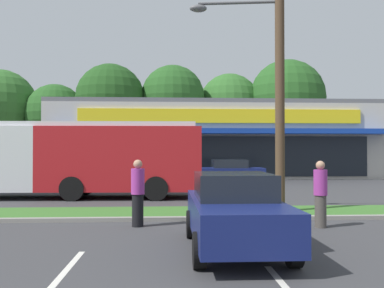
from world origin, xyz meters
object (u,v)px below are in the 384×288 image
object	(u,v)px
city_bus	(57,157)
car_0	(47,172)
car_3	(227,172)
pedestrian_mid	(138,193)
utility_pole	(275,56)
pedestrian_far	(320,194)
car_1	(235,211)

from	to	relation	value
city_bus	car_0	distance (m)	6.76
car_3	pedestrian_mid	size ratio (longest dim) A/B	2.49
utility_pole	car_3	bearing A→B (deg)	89.59
car_0	pedestrian_far	size ratio (longest dim) A/B	2.46
utility_pole	pedestrian_mid	distance (m)	6.19
car_3	pedestrian_far	bearing A→B (deg)	92.28
car_1	car_3	world-z (taller)	car_1
utility_pole	city_bus	distance (m)	10.35
utility_pole	car_1	xyz separation A→B (m)	(-2.02, -4.64, -4.27)
city_bus	car_3	bearing A→B (deg)	-139.62
car_0	pedestrian_mid	distance (m)	14.86
car_3	pedestrian_mid	distance (m)	14.50
car_0	pedestrian_far	bearing A→B (deg)	-51.52
car_0	pedestrian_mid	xyz separation A→B (m)	(6.19, -13.51, 0.08)
car_1	car_0	bearing A→B (deg)	-152.83
car_1	car_3	bearing A→B (deg)	172.79
pedestrian_far	pedestrian_mid	bearing A→B (deg)	-85.73
utility_pole	car_0	world-z (taller)	utility_pole
utility_pole	pedestrian_mid	world-z (taller)	utility_pole
utility_pole	car_1	bearing A→B (deg)	-113.57
car_1	pedestrian_mid	world-z (taller)	pedestrian_mid
pedestrian_mid	pedestrian_far	bearing A→B (deg)	85.20
car_3	pedestrian_far	world-z (taller)	pedestrian_far
car_0	pedestrian_far	xyz separation A→B (m)	(11.06, -13.91, 0.07)
car_3	utility_pole	bearing A→B (deg)	89.59
utility_pole	pedestrian_mid	bearing A→B (deg)	-156.74
utility_pole	car_1	world-z (taller)	utility_pole
car_1	pedestrian_far	xyz separation A→B (m)	(2.68, 2.42, 0.09)
utility_pole	pedestrian_far	bearing A→B (deg)	-73.54
car_0	car_3	size ratio (longest dim) A/B	0.97
car_1	pedestrian_far	distance (m)	3.61
car_1	pedestrian_mid	bearing A→B (deg)	-142.20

